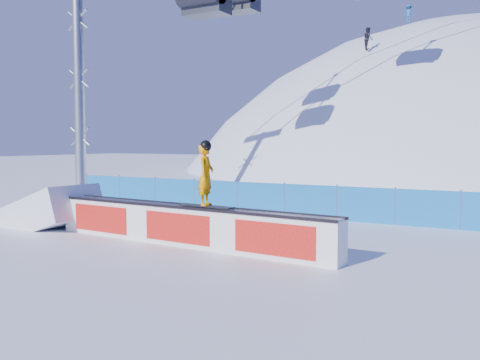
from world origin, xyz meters
The scene contains 7 objects.
ground centered at (0.00, 0.00, 0.00)m, with size 160.00×160.00×0.00m, color white.
snow_hill centered at (0.00, 42.00, -18.00)m, with size 64.00×64.00×64.00m.
safety_fence centered at (0.00, 4.50, 0.60)m, with size 22.05×0.05×1.30m.
rail_box centered at (-0.95, -1.76, 0.53)m, with size 8.97×1.25×1.07m.
snow_ramp centered at (-6.53, -1.38, 0.00)m, with size 2.92×1.95×1.09m, color white, non-canonical shape.
snowboarder centered at (-0.22, -1.82, 1.91)m, with size 1.64×0.64×1.69m.
distant_skiers centered at (2.17, 31.43, 11.66)m, with size 16.87×11.05×5.46m.
Camera 1 is at (7.30, -13.09, 2.73)m, focal length 40.00 mm.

